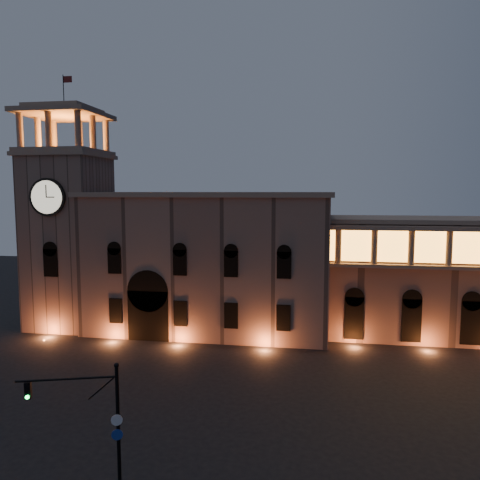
# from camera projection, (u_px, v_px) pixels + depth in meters

# --- Properties ---
(ground) EXTENTS (160.00, 160.00, 0.00)m
(ground) POSITION_uv_depth(u_px,v_px,m) (173.00, 406.00, 38.61)
(ground) COLOR black
(ground) RESTS_ON ground
(government_building) EXTENTS (30.80, 12.80, 17.60)m
(government_building) POSITION_uv_depth(u_px,v_px,m) (208.00, 262.00, 59.57)
(government_building) COLOR #795B4F
(government_building) RESTS_ON ground
(clock_tower) EXTENTS (9.80, 9.80, 32.40)m
(clock_tower) POSITION_uv_depth(u_px,v_px,m) (69.00, 231.00, 61.16)
(clock_tower) COLOR #795B4F
(clock_tower) RESTS_ON ground
(traffic_light) EXTENTS (5.62, 1.96, 7.99)m
(traffic_light) POSITION_uv_depth(u_px,v_px,m) (101.00, 427.00, 26.84)
(traffic_light) COLOR black
(traffic_light) RESTS_ON ground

